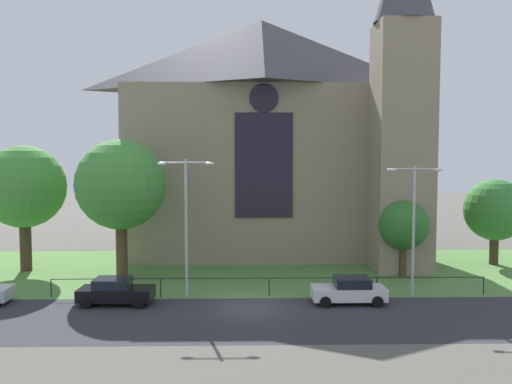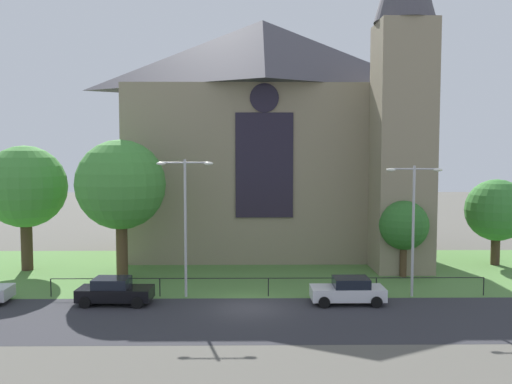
# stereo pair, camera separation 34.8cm
# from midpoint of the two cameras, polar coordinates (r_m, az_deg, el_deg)

# --- Properties ---
(ground) EXTENTS (160.00, 160.00, 0.00)m
(ground) POSITION_cam_midpoint_polar(r_m,az_deg,el_deg) (41.09, -0.94, -8.07)
(ground) COLOR #56544C
(road_asphalt) EXTENTS (120.00, 8.00, 0.01)m
(road_asphalt) POSITION_cam_midpoint_polar(r_m,az_deg,el_deg) (29.47, -0.83, -12.99)
(road_asphalt) COLOR #2D2D33
(road_asphalt) RESTS_ON ground
(grass_verge) EXTENTS (120.00, 20.00, 0.01)m
(grass_verge) POSITION_cam_midpoint_polar(r_m,az_deg,el_deg) (39.14, -0.93, -8.68)
(grass_verge) COLOR #517F3D
(grass_verge) RESTS_ON ground
(church_building) EXTENTS (23.20, 16.20, 26.00)m
(church_building) POSITION_cam_midpoint_polar(r_m,az_deg,el_deg) (47.41, 1.32, 6.05)
(church_building) COLOR gray
(church_building) RESTS_ON ground
(iron_railing) EXTENTS (26.25, 0.07, 1.13)m
(iron_railing) POSITION_cam_midpoint_polar(r_m,az_deg,el_deg) (33.59, 1.07, -9.17)
(iron_railing) COLOR black
(iron_railing) RESTS_ON ground
(tree_left_far) EXTENTS (6.01, 6.01, 9.20)m
(tree_left_far) POSITION_cam_midpoint_polar(r_m,az_deg,el_deg) (43.54, -23.14, 0.45)
(tree_left_far) COLOR #423021
(tree_left_far) RESTS_ON ground
(tree_right_near) EXTENTS (3.44, 3.44, 5.35)m
(tree_right_near) POSITION_cam_midpoint_polar(r_m,az_deg,el_deg) (39.72, 14.81, -3.37)
(tree_right_near) COLOR #4C3823
(tree_right_near) RESTS_ON ground
(tree_left_near) EXTENTS (6.16, 6.16, 9.57)m
(tree_left_near) POSITION_cam_midpoint_polar(r_m,az_deg,el_deg) (38.73, -14.12, 0.68)
(tree_left_near) COLOR #4C3823
(tree_left_near) RESTS_ON ground
(tree_right_far) EXTENTS (4.75, 4.75, 6.64)m
(tree_right_far) POSITION_cam_midpoint_polar(r_m,az_deg,el_deg) (46.23, 23.36, -1.74)
(tree_right_far) COLOR #423021
(tree_right_far) RESTS_ON ground
(streetlamp_near) EXTENTS (3.37, 0.26, 8.27)m
(streetlamp_near) POSITION_cam_midpoint_polar(r_m,az_deg,el_deg) (32.95, -7.57, -1.86)
(streetlamp_near) COLOR #B2B2B7
(streetlamp_near) RESTS_ON ground
(streetlamp_far) EXTENTS (3.37, 0.26, 7.90)m
(streetlamp_far) POSITION_cam_midpoint_polar(r_m,az_deg,el_deg) (34.26, 15.78, -2.10)
(streetlamp_far) COLOR #B2B2B7
(streetlamp_far) RESTS_ON ground
(parked_car_black) EXTENTS (4.26, 2.14, 1.51)m
(parked_car_black) POSITION_cam_midpoint_polar(r_m,az_deg,el_deg) (32.94, -14.68, -9.95)
(parked_car_black) COLOR black
(parked_car_black) RESTS_ON ground
(parked_car_white) EXTENTS (4.22, 2.05, 1.51)m
(parked_car_white) POSITION_cam_midpoint_polar(r_m,az_deg,el_deg) (32.53, 9.35, -10.05)
(parked_car_white) COLOR silver
(parked_car_white) RESTS_ON ground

